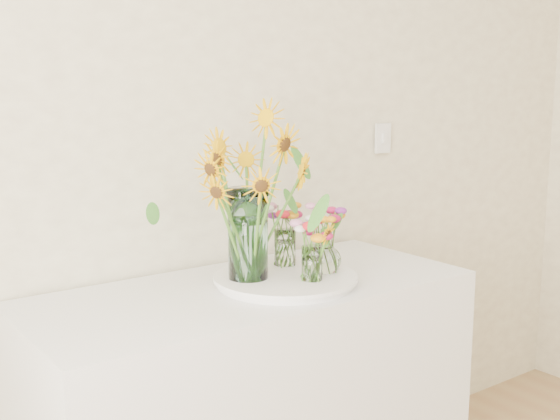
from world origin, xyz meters
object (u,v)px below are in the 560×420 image
at_px(mason_jar, 248,234).
at_px(small_vase_c, 285,248).
at_px(tray, 285,281).
at_px(small_vase_a, 312,264).
at_px(small_vase_b, 326,251).

xyz_separation_m(mason_jar, small_vase_c, (0.19, 0.06, -0.08)).
bearing_deg(tray, mason_jar, 158.57).
xyz_separation_m(small_vase_a, small_vase_b, (0.10, 0.05, 0.02)).
bearing_deg(small_vase_b, tray, 162.33).
bearing_deg(small_vase_b, mason_jar, 160.58).
relative_size(mason_jar, small_vase_c, 2.31).
distance_m(mason_jar, small_vase_b, 0.26).
bearing_deg(small_vase_b, small_vase_c, 110.35).
bearing_deg(small_vase_c, small_vase_b, -69.65).
bearing_deg(mason_jar, tray, -21.43).
bearing_deg(small_vase_a, mason_jar, 137.05).
height_order(tray, small_vase_a, small_vase_a).
bearing_deg(small_vase_c, tray, -126.10).
height_order(tray, small_vase_b, small_vase_b).
distance_m(small_vase_a, small_vase_c, 0.20).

